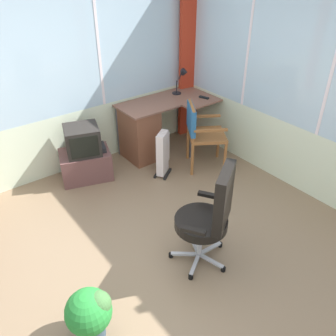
{
  "coord_description": "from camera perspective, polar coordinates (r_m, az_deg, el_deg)",
  "views": [
    {
      "loc": [
        -1.35,
        -1.86,
        2.66
      ],
      "look_at": [
        0.59,
        0.66,
        0.65
      ],
      "focal_mm": 38.05,
      "sensor_mm": 36.0,
      "label": 1
    }
  ],
  "objects": [
    {
      "name": "north_window_panel",
      "position": [
        4.59,
        -19.4,
        14.14
      ],
      "size": [
        4.46,
        0.07,
        2.74
      ],
      "color": "silver",
      "rests_on": "ground"
    },
    {
      "name": "curtain_corner",
      "position": [
        5.51,
        3.19,
        18.17
      ],
      "size": [
        0.26,
        0.1,
        2.64
      ],
      "primitive_type": "cube",
      "rotation": [
        0.0,
        0.0,
        -0.12
      ],
      "color": "#B8321C",
      "rests_on": "ground"
    },
    {
      "name": "wooden_armchair",
      "position": [
        4.76,
        4.88,
        6.44
      ],
      "size": [
        0.66,
        0.66,
        0.92
      ],
      "color": "#955B2E",
      "rests_on": "ground"
    },
    {
      "name": "east_window_panel",
      "position": [
        4.26,
        24.49,
        11.78
      ],
      "size": [
        0.07,
        4.59,
        2.74
      ],
      "color": "silver",
      "rests_on": "ground"
    },
    {
      "name": "desk",
      "position": [
        5.09,
        -4.04,
        6.08
      ],
      "size": [
        1.36,
        0.79,
        0.77
      ],
      "color": "brown",
      "rests_on": "ground"
    },
    {
      "name": "desk_lamp",
      "position": [
        5.32,
        2.42,
        14.36
      ],
      "size": [
        0.22,
        0.19,
        0.39
      ],
      "color": "black",
      "rests_on": "desk"
    },
    {
      "name": "tv_remote",
      "position": [
        5.24,
        5.77,
        11.18
      ],
      "size": [
        0.09,
        0.16,
        0.02
      ],
      "primitive_type": "cube",
      "rotation": [
        0.0,
        0.0,
        0.29
      ],
      "color": "black",
      "rests_on": "desk"
    },
    {
      "name": "space_heater",
      "position": [
        4.71,
        -0.79,
        2.41
      ],
      "size": [
        0.32,
        0.29,
        0.62
      ],
      "color": "silver",
      "rests_on": "ground"
    },
    {
      "name": "potted_plant",
      "position": [
        3.0,
        -12.37,
        -21.68
      ],
      "size": [
        0.36,
        0.36,
        0.47
      ],
      "color": "#334855",
      "rests_on": "ground"
    },
    {
      "name": "ground",
      "position": [
        3.54,
        -1.07,
        -17.18
      ],
      "size": [
        5.46,
        5.59,
        0.06
      ],
      "primitive_type": "cube",
      "color": "#82694F"
    },
    {
      "name": "office_chair",
      "position": [
        3.27,
        6.88,
        -7.24
      ],
      "size": [
        0.62,
        0.59,
        1.07
      ],
      "color": "#B7B7BF",
      "rests_on": "ground"
    },
    {
      "name": "tv_on_stand",
      "position": [
        4.75,
        -13.17,
        1.91
      ],
      "size": [
        0.75,
        0.62,
        0.74
      ],
      "color": "brown",
      "rests_on": "ground"
    }
  ]
}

